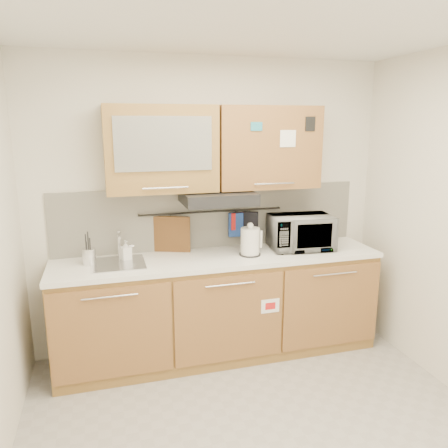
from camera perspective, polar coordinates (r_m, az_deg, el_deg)
floor at (r=3.20m, az=5.75°, el=-26.58°), size 3.20×3.20×0.00m
ceiling at (r=2.53m, az=7.23°, el=25.83°), size 3.20×3.20×0.00m
wall_back at (r=3.96m, az=-1.75°, el=2.33°), size 3.20×0.00×3.20m
base_cabinet at (r=3.95m, az=-0.55°, el=-11.35°), size 2.80×0.64×0.88m
countertop at (r=3.77m, az=-0.56°, el=-4.50°), size 2.82×0.62×0.04m
backsplash at (r=3.97m, az=-1.69°, el=0.88°), size 2.80×0.02×0.56m
upper_cabinets at (r=3.73m, az=-1.21°, el=9.88°), size 1.82×0.37×0.70m
range_hood at (r=3.70m, az=-0.82°, el=3.46°), size 0.60×0.46×0.10m
sink at (r=3.66m, az=-13.61°, el=-5.02°), size 0.42×0.40×0.26m
utensil_rail at (r=3.92m, az=-1.57°, el=1.63°), size 1.30×0.02×0.02m
utensil_crock at (r=3.69m, az=-17.20°, el=-4.03°), size 0.14×0.14×0.27m
kettle at (r=3.77m, az=3.45°, el=-2.39°), size 0.21×0.19×0.29m
toaster at (r=4.06m, az=10.61°, el=-1.68°), size 0.28×0.20×0.20m
microwave at (r=4.01m, az=10.01°, el=-1.06°), size 0.58×0.42×0.31m
soap_bottle at (r=3.72m, az=-12.70°, el=-3.37°), size 0.10×0.10×0.17m
cutting_board at (r=3.89m, az=-6.90°, el=-2.03°), size 0.32×0.14×0.42m
oven_mitt at (r=4.00m, az=1.55°, el=-0.08°), size 0.14×0.05×0.22m
dark_pouch at (r=4.04m, az=3.41°, el=-0.06°), size 0.15×0.10×0.24m
pot_holder at (r=3.99m, az=1.76°, el=0.39°), size 0.13×0.05×0.16m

